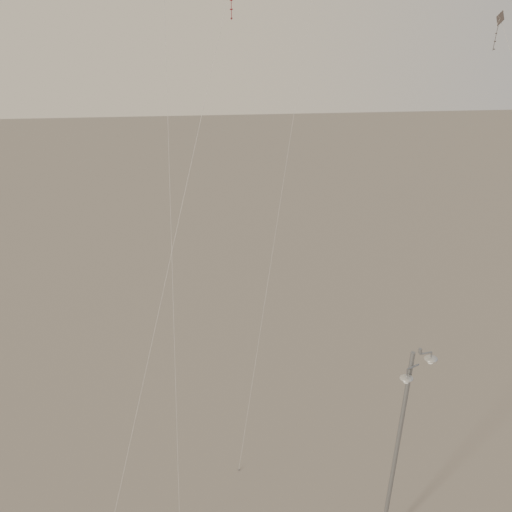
{
  "coord_description": "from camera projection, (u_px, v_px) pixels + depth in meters",
  "views": [
    {
      "loc": [
        -2.95,
        -22.3,
        23.94
      ],
      "look_at": [
        -0.77,
        5.0,
        11.52
      ],
      "focal_mm": 50.0,
      "sensor_mm": 36.0,
      "label": 1
    }
  ],
  "objects": [
    {
      "name": "kite_3",
      "position": [
        185.0,
        191.0,
        24.45
      ],
      "size": [
        6.24,
        5.61,
        22.77
      ],
      "rotation": [
        0.0,
        0.0,
        -0.1
      ],
      "color": "maroon",
      "rests_on": "ground"
    },
    {
      "name": "street_lamp",
      "position": [
        400.0,
        447.0,
        28.47
      ],
      "size": [
        1.63,
        0.92,
        9.78
      ],
      "color": "gray",
      "rests_on": "ground"
    },
    {
      "name": "kite_1",
      "position": [
        166.0,
        50.0,
        28.68
      ],
      "size": [
        0.44,
        8.81,
        25.33
      ],
      "rotation": [
        0.0,
        0.0,
        -0.84
      ],
      "color": "#2F2827",
      "rests_on": "ground"
    }
  ]
}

